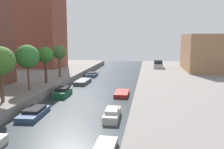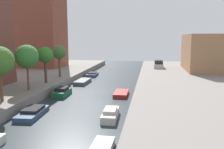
% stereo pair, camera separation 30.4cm
% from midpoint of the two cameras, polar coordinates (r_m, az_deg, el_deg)
% --- Properties ---
extents(ground_plane, '(84.00, 84.00, 0.00)m').
position_cam_midpoint_polar(ground_plane, '(31.24, -3.22, -3.98)').
color(ground_plane, '#232B30').
extents(quay_right, '(20.00, 64.00, 1.00)m').
position_cam_midpoint_polar(quay_right, '(31.60, 24.47, -3.68)').
color(quay_right, gray).
rests_on(quay_right, ground_plane).
extents(apartment_tower_far, '(10.00, 8.05, 19.98)m').
position_cam_midpoint_polar(apartment_tower_far, '(51.73, -17.23, 12.89)').
color(apartment_tower_far, brown).
rests_on(apartment_tower_far, quay_left).
extents(low_block_right, '(10.00, 12.36, 6.49)m').
position_cam_midpoint_polar(low_block_right, '(47.50, 23.12, 4.84)').
color(low_block_right, '#9E704C').
rests_on(low_block_right, quay_right).
extents(street_tree_2, '(2.59, 2.59, 5.09)m').
position_cam_midpoint_polar(street_tree_2, '(28.21, -19.23, 4.02)').
color(street_tree_2, brown).
rests_on(street_tree_2, quay_left).
extents(street_tree_3, '(2.09, 2.09, 4.73)m').
position_cam_midpoint_polar(street_tree_3, '(32.39, -15.33, 4.41)').
color(street_tree_3, brown).
rests_on(street_tree_3, quay_left).
extents(street_tree_4, '(2.07, 2.07, 4.74)m').
position_cam_midpoint_polar(street_tree_4, '(36.94, -12.17, 5.05)').
color(street_tree_4, brown).
rests_on(street_tree_4, quay_left).
extents(parked_car, '(1.84, 4.15, 1.54)m').
position_cam_midpoint_polar(parked_car, '(48.32, 11.13, 2.32)').
color(parked_car, '#B7B7BC').
rests_on(parked_car, quay_right).
extents(moored_boat_left_1, '(1.91, 4.14, 0.71)m').
position_cam_midpoint_polar(moored_boat_left_1, '(22.60, -17.92, -8.55)').
color(moored_boat_left_1, '#33476B').
rests_on(moored_boat_left_1, ground_plane).
extents(moored_boat_left_2, '(1.57, 3.43, 1.05)m').
position_cam_midpoint_polar(moored_boat_left_2, '(29.28, -11.48, -4.11)').
color(moored_boat_left_2, '#195638').
rests_on(moored_boat_left_2, ground_plane).
extents(moored_boat_left_3, '(1.71, 4.32, 0.56)m').
position_cam_midpoint_polar(moored_boat_left_3, '(36.63, -6.73, -1.70)').
color(moored_boat_left_3, '#4C5156').
rests_on(moored_boat_left_3, ground_plane).
extents(moored_boat_left_4, '(1.80, 4.08, 0.72)m').
position_cam_midpoint_polar(moored_boat_left_4, '(43.58, -4.48, 0.03)').
color(moored_boat_left_4, '#33476B').
rests_on(moored_boat_left_4, ground_plane).
extents(moored_boat_right_1, '(1.33, 3.51, 0.90)m').
position_cam_midpoint_polar(moored_boat_right_1, '(20.80, 0.04, -9.36)').
color(moored_boat_right_1, beige).
rests_on(moored_boat_right_1, ground_plane).
extents(moored_boat_right_2, '(1.61, 3.48, 0.46)m').
position_cam_midpoint_polar(moored_boat_right_2, '(28.91, 2.49, -4.54)').
color(moored_boat_right_2, maroon).
rests_on(moored_boat_right_2, ground_plane).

